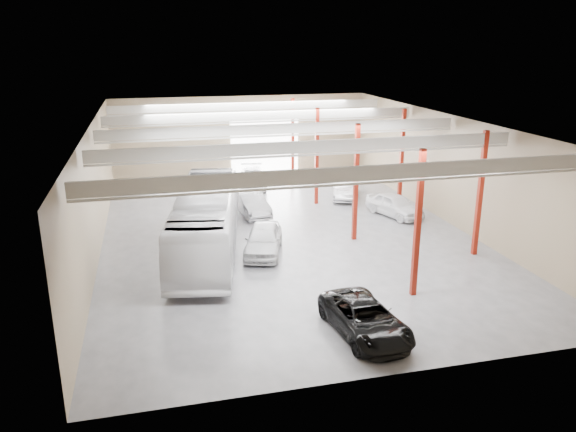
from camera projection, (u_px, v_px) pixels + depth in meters
name	position (u px, v px, depth m)	size (l,w,h in m)	color
depot_shell	(285.00, 153.00, 34.04)	(22.12, 32.12, 7.06)	#4F4F55
coach_bus	(206.00, 221.00, 31.33)	(3.14, 13.43, 3.74)	silver
black_sedan	(365.00, 318.00, 22.85)	(2.37, 5.13, 1.43)	black
car_row_a	(263.00, 239.00, 31.57)	(1.94, 4.83, 1.65)	silver
car_row_b	(251.00, 203.00, 38.67)	(1.65, 4.74, 1.56)	#A4A3A8
car_row_c	(253.00, 178.00, 45.98)	(2.10, 5.16, 1.50)	gray
car_right_near	(344.00, 188.00, 42.76)	(1.63, 4.68, 1.54)	#BCBBC1
car_right_far	(394.00, 205.00, 38.36)	(1.83, 4.54, 1.55)	white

